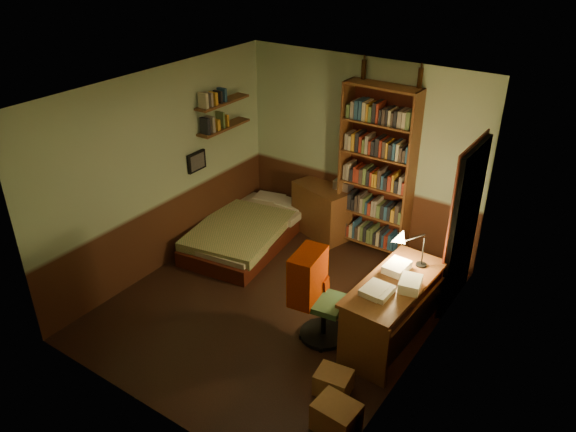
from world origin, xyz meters
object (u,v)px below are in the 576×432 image
Objects in this scene: dresser at (321,211)px; desk_lamp at (424,241)px; desk at (392,311)px; office_chair at (324,300)px; cardboard_box_a at (336,417)px; mini_stereo at (343,184)px; bed at (247,224)px; cardboard_box_b at (333,382)px; bookshelf at (377,171)px.

desk_lamp is at bearing -12.97° from dresser.
desk_lamp reaches higher than desk.
dresser is 2.35m from desk_lamp.
desk is 1.43× the size of office_chair.
desk is 3.63× the size of cardboard_box_a.
desk_lamp is 1.25m from office_chair.
office_chair reaches higher than mini_stereo.
desk is (1.58, -1.69, -0.44)m from mini_stereo.
bed is at bearing -169.41° from desk_lamp.
mini_stereo is (1.01, 0.92, 0.53)m from bed.
desk_lamp is 0.62× the size of office_chair.
desk reaches higher than cardboard_box_b.
desk is at bearing 23.87° from office_chair.
desk_lamp is at bearing 79.78° from desk.
bookshelf is 1.63× the size of desk.
office_chair is (-0.73, -0.83, -0.57)m from desk_lamp.
bookshelf is at bearing 109.50° from cardboard_box_b.
cardboard_box_b is (-0.22, -1.48, -0.95)m from desk_lamp.
cardboard_box_a is at bearing -71.61° from desk_lamp.
desk_lamp is at bearing 40.77° from office_chair.
bed is 8.19× the size of mini_stereo.
desk_lamp reaches higher than dresser.
mini_stereo is at bearing 106.63° from office_chair.
cardboard_box_b is at bearing -93.94° from desk.
dresser reaches higher than bed.
bookshelf reaches higher than desk_lamp.
cardboard_box_a is 0.45m from cardboard_box_b.
desk is 2.31× the size of desk_lamp.
cardboard_box_a is at bearing -60.87° from mini_stereo.
dresser is at bearing 123.62° from cardboard_box_b.
bed is 2.31× the size of dresser.
desk_lamp reaches higher than cardboard_box_b.
bed is 3.49m from cardboard_box_a.
desk is 1.08m from cardboard_box_b.
cardboard_box_b is at bearing -61.58° from mini_stereo.
cardboard_box_b is (-0.12, -1.04, -0.26)m from desk.
desk_lamp is (1.95, -1.12, 0.69)m from dresser.
desk is (1.85, -1.56, 0.00)m from dresser.
cardboard_box_b is at bearing -81.03° from desk_lamp.
office_chair is 2.94× the size of cardboard_box_b.
dresser is 2.42m from desk.
cardboard_box_b is (0.51, -0.65, -0.38)m from office_chair.
cardboard_box_b is at bearing -39.48° from dresser.
cardboard_box_b is (0.95, -2.69, -1.04)m from bookshelf.
bed is 5.01× the size of cardboard_box_a.
office_chair is (1.22, -1.95, 0.12)m from dresser.
bookshelf is 5.91× the size of cardboard_box_a.
mini_stereo is at bearing 118.84° from cardboard_box_a.
mini_stereo is 0.17× the size of desk.
bookshelf reaches higher than cardboard_box_a.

